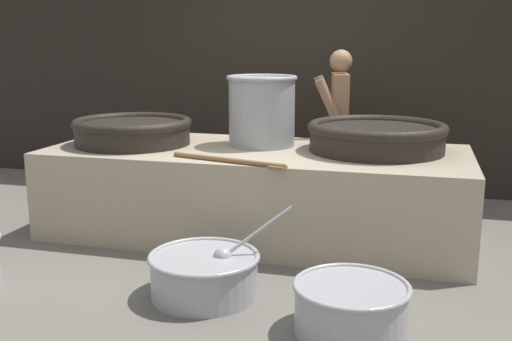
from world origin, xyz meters
name	(u,v)px	position (x,y,z in m)	size (l,w,h in m)	color
ground_plane	(256,233)	(0.00, 0.00, 0.00)	(60.00, 60.00, 0.00)	#666059
back_wall	(300,45)	(0.00, 1.95, 1.67)	(9.33, 0.24, 3.34)	black
hearth_platform	(256,192)	(0.00, 0.00, 0.39)	(3.68, 1.47, 0.78)	tan
giant_wok_near	(133,130)	(-1.17, -0.05, 0.91)	(1.09, 1.09, 0.24)	black
giant_wok_far	(377,136)	(1.03, 0.17, 0.91)	(1.20, 1.20, 0.25)	black
stock_pot	(261,110)	(0.00, 0.20, 1.10)	(0.64, 0.64, 0.63)	gray
stirring_paddle	(233,161)	(-0.01, -0.65, 0.79)	(1.00, 0.32, 0.04)	brown
cook	(338,124)	(0.59, 1.01, 0.88)	(0.43, 0.63, 1.63)	#8C6647
prep_bowl_vegetables	(205,272)	(0.02, -1.41, 0.17)	(0.95, 0.77, 0.62)	#9E9EA3
prep_bowl_meat	(351,306)	(1.05, -1.70, 0.17)	(0.70, 0.70, 0.32)	#9E9EA3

